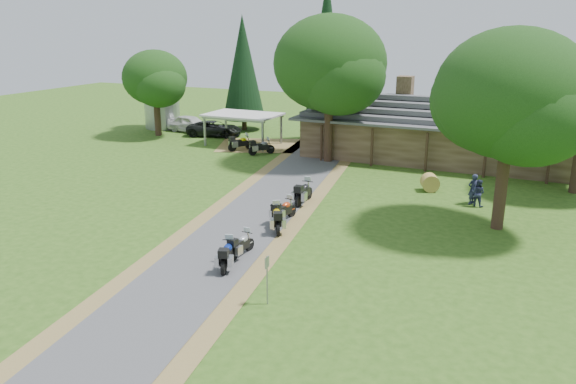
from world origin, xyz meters
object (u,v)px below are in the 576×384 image
at_px(motorcycle_row_e, 304,191).
at_px(motorcycle_row_a, 227,253).
at_px(motorcycle_row_d, 284,209).
at_px(hay_bale, 430,183).
at_px(silo, 161,93).
at_px(motorcycle_row_c, 277,217).
at_px(motorcycle_carport_b, 262,146).
at_px(motorcycle_row_b, 241,244).
at_px(car_white_sedan, 190,122).
at_px(motorcycle_carport_a, 241,142).
at_px(car_dark_suv, 214,125).
at_px(lodge, 438,128).
at_px(carport, 243,129).

bearing_deg(motorcycle_row_e, motorcycle_row_a, -178.37).
xyz_separation_m(motorcycle_row_d, hay_bale, (6.11, 8.94, -0.12)).
bearing_deg(motorcycle_row_e, silo, 51.59).
relative_size(motorcycle_row_c, motorcycle_carport_b, 1.02).
xyz_separation_m(motorcycle_row_a, motorcycle_row_b, (-0.04, 1.35, -0.05)).
distance_m(car_white_sedan, motorcycle_carport_a, 10.11).
bearing_deg(motorcycle_carport_b, motorcycle_row_c, -111.66).
relative_size(car_dark_suv, motorcycle_row_e, 2.62).
relative_size(silo, motorcycle_carport_b, 3.54).
bearing_deg(motorcycle_row_a, silo, 21.48).
bearing_deg(car_white_sedan, lodge, -89.17).
bearing_deg(motorcycle_row_a, carport, 7.83).
xyz_separation_m(carport, motorcycle_carport_b, (3.20, -2.85, -0.67)).
relative_size(car_dark_suv, motorcycle_row_c, 2.70).
relative_size(carport, hay_bale, 5.75).
bearing_deg(motorcycle_carport_a, motorcycle_row_a, -120.11).
bearing_deg(motorcycle_carport_b, silo, 104.12).
distance_m(carport, motorcycle_row_e, 17.50).
bearing_deg(silo, motorcycle_row_c, -43.65).
bearing_deg(motorcycle_row_b, motorcycle_row_a, -174.61).
xyz_separation_m(motorcycle_row_b, motorcycle_carport_b, (-8.48, 18.99, 0.08)).
height_order(motorcycle_row_c, motorcycle_carport_a, motorcycle_carport_a).
distance_m(carport, motorcycle_row_c, 21.61).
xyz_separation_m(carport, motorcycle_row_a, (11.71, -23.19, -0.70)).
bearing_deg(car_white_sedan, hay_bale, -108.81).
height_order(motorcycle_row_a, hay_bale, motorcycle_row_a).
bearing_deg(hay_bale, motorcycle_row_a, -110.86).
bearing_deg(car_dark_suv, car_white_sedan, 59.97).
bearing_deg(silo, motorcycle_row_b, -48.15).
xyz_separation_m(car_white_sedan, motorcycle_carport_a, (8.55, -5.40, -0.31)).
xyz_separation_m(lodge, motorcycle_carport_b, (-13.20, -4.42, -1.76)).
distance_m(lodge, motorcycle_carport_b, 14.03).
relative_size(lodge, motorcycle_row_b, 12.08).
bearing_deg(hay_bale, motorcycle_carport_a, 161.60).
bearing_deg(motorcycle_row_c, car_dark_suv, 9.69).
bearing_deg(motorcycle_row_b, motorcycle_carport_b, 27.91).
bearing_deg(motorcycle_row_e, hay_bale, -49.43).
bearing_deg(motorcycle_row_d, car_dark_suv, 48.78).
distance_m(lodge, car_dark_suv, 20.80).
xyz_separation_m(motorcycle_row_e, motorcycle_carport_b, (-8.06, 10.53, -0.04)).
distance_m(motorcycle_row_e, hay_bale, 8.47).
bearing_deg(motorcycle_row_c, motorcycle_carport_b, 0.67).
height_order(lodge, motorcycle_carport_a, lodge).
relative_size(lodge, car_white_sedan, 3.50).
relative_size(lodge, motorcycle_row_a, 11.12).
bearing_deg(motorcycle_carport_b, carport, 87.51).
distance_m(carport, motorcycle_row_b, 24.78).
bearing_deg(lodge, motorcycle_row_d, -105.06).
xyz_separation_m(car_dark_suv, motorcycle_carport_a, (5.30, -4.52, -0.36)).
height_order(lodge, silo, silo).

